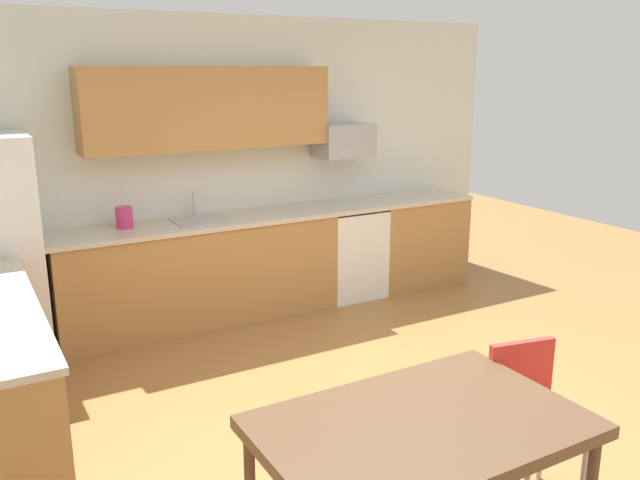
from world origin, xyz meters
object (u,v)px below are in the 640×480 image
oven_range (348,251)px  microwave (344,140)px  chair_near_table (531,411)px  kettle (124,219)px  dining_table (421,434)px

oven_range → microwave: (0.00, 0.10, 1.09)m
chair_near_table → kettle: bearing=110.8°
chair_near_table → kettle: 3.58m
dining_table → chair_near_table: 0.90m
chair_near_table → kettle: (-1.26, 3.31, 0.52)m
oven_range → dining_table: bearing=-117.3°
microwave → kettle: 2.24m
microwave → chair_near_table: bearing=-105.2°
kettle → oven_range: bearing=-1.3°
microwave → dining_table: size_ratio=0.39×
microwave → dining_table: microwave is taller
dining_table → chair_near_table: bearing=10.8°
dining_table → chair_near_table: (0.86, 0.16, -0.21)m
oven_range → microwave: 1.10m
oven_range → kettle: kettle is taller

